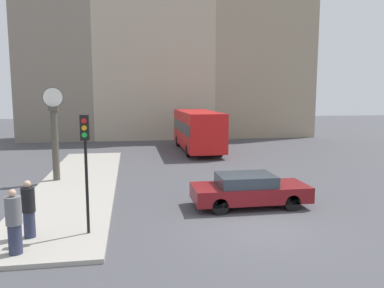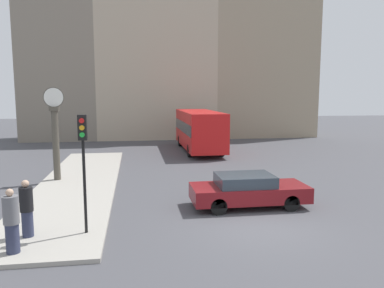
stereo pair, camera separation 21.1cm
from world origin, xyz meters
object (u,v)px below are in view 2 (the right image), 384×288
Objects in this scene: sedan_car at (248,190)px; pedestrian_grey_jacket at (11,221)px; street_clock at (55,135)px; traffic_light_near at (83,149)px; bus_distant at (199,128)px; pedestrian_black_jacket at (27,209)px.

pedestrian_grey_jacket reaches higher than sedan_car.
traffic_light_near is at bearing -73.06° from street_clock.
street_clock reaches higher than pedestrian_grey_jacket.
street_clock is (-8.82, -9.31, 0.65)m from bus_distant.
traffic_light_near reaches higher than sedan_car.
bus_distant is at bearing 64.46° from pedestrian_black_jacket.
street_clock reaches higher than sedan_car.
sedan_car is 0.49× the size of bus_distant.
pedestrian_grey_jacket is (-7.64, -3.51, 0.34)m from sedan_car.
traffic_light_near is at bearing 2.00° from pedestrian_black_jacket.
traffic_light_near reaches higher than pedestrian_grey_jacket.
bus_distant is at bearing 87.69° from sedan_car.
traffic_light_near is (-6.47, -17.02, 1.00)m from bus_distant.
pedestrian_grey_jacket reaches higher than pedestrian_black_jacket.
sedan_car is 10.01m from street_clock.
sedan_car is at bearing 17.16° from pedestrian_black_jacket.
sedan_car is 2.55× the size of pedestrian_grey_jacket.
bus_distant is 18.24m from traffic_light_near.
traffic_light_near reaches higher than bus_distant.
street_clock reaches higher than traffic_light_near.
pedestrian_black_jacket is at bearing -162.84° from sedan_car.
street_clock is 2.59× the size of pedestrian_grey_jacket.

